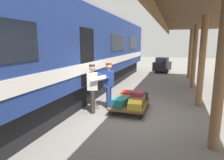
# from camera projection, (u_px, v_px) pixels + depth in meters

# --- Properties ---
(ground_plane) EXTENTS (60.00, 60.00, 0.00)m
(ground_plane) POSITION_uv_depth(u_px,v_px,m) (140.00, 114.00, 6.66)
(ground_plane) COLOR slate
(platform_canopy) EXTENTS (3.20, 17.40, 3.56)m
(platform_canopy) POSITION_uv_depth(u_px,v_px,m) (211.00, 13.00, 5.44)
(platform_canopy) COLOR brown
(platform_canopy) RESTS_ON ground_plane
(train_car) EXTENTS (3.03, 21.86, 4.00)m
(train_car) POSITION_uv_depth(u_px,v_px,m) (52.00, 53.00, 7.34)
(train_car) COLOR navy
(train_car) RESTS_ON ground_plane
(luggage_cart) EXTENTS (1.20, 1.76, 0.28)m
(luggage_cart) POSITION_uv_depth(u_px,v_px,m) (130.00, 104.00, 6.99)
(luggage_cart) COLOR brown
(luggage_cart) RESTS_ON ground_plane
(suitcase_black_hardshell) EXTENTS (0.53, 0.59, 0.25)m
(suitcase_black_hardshell) POSITION_uv_depth(u_px,v_px,m) (140.00, 97.00, 7.33)
(suitcase_black_hardshell) COLOR black
(suitcase_black_hardshell) RESTS_ON luggage_cart
(suitcase_red_plastic) EXTENTS (0.40, 0.52, 0.30)m
(suitcase_red_plastic) POSITION_uv_depth(u_px,v_px,m) (126.00, 95.00, 7.49)
(suitcase_red_plastic) COLOR #AD231E
(suitcase_red_plastic) RESTS_ON luggage_cart
(suitcase_brown_leather) EXTENTS (0.48, 0.58, 0.27)m
(suitcase_brown_leather) POSITION_uv_depth(u_px,v_px,m) (138.00, 100.00, 6.87)
(suitcase_brown_leather) COLOR brown
(suitcase_brown_leather) RESTS_ON luggage_cart
(suitcase_teal_softside) EXTENTS (0.48, 0.63, 0.28)m
(suitcase_teal_softside) POSITION_uv_depth(u_px,v_px,m) (119.00, 102.00, 6.59)
(suitcase_teal_softside) COLOR #1E666B
(suitcase_teal_softside) RESTS_ON luggage_cart
(suitcase_olive_duffel) EXTENTS (0.49, 0.49, 0.24)m
(suitcase_olive_duffel) POSITION_uv_depth(u_px,v_px,m) (123.00, 99.00, 7.05)
(suitcase_olive_duffel) COLOR brown
(suitcase_olive_duffel) RESTS_ON luggage_cart
(suitcase_yellow_case) EXTENTS (0.55, 0.69, 0.23)m
(suitcase_yellow_case) POSITION_uv_depth(u_px,v_px,m) (135.00, 105.00, 6.43)
(suitcase_yellow_case) COLOR gold
(suitcase_yellow_case) RESTS_ON luggage_cart
(suitcase_burgundy_valise) EXTENTS (0.42, 0.39, 0.17)m
(suitcase_burgundy_valise) POSITION_uv_depth(u_px,v_px,m) (138.00, 94.00, 6.85)
(suitcase_burgundy_valise) COLOR maroon
(suitcase_burgundy_valise) RESTS_ON suitcase_brown_leather
(porter_in_overalls) EXTENTS (0.71, 0.50, 1.70)m
(porter_in_overalls) POSITION_uv_depth(u_px,v_px,m) (108.00, 84.00, 7.18)
(porter_in_overalls) COLOR navy
(porter_in_overalls) RESTS_ON ground_plane
(porter_by_door) EXTENTS (0.74, 0.59, 1.70)m
(porter_by_door) POSITION_uv_depth(u_px,v_px,m) (93.00, 87.00, 6.67)
(porter_by_door) COLOR #332D28
(porter_by_door) RESTS_ON ground_plane
(baggage_tug) EXTENTS (1.48, 1.92, 1.30)m
(baggage_tug) POSITION_uv_depth(u_px,v_px,m) (162.00, 65.00, 16.16)
(baggage_tug) COLOR black
(baggage_tug) RESTS_ON ground_plane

